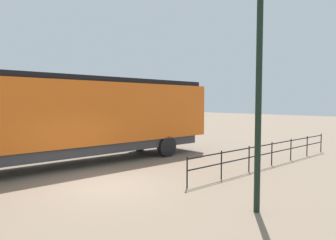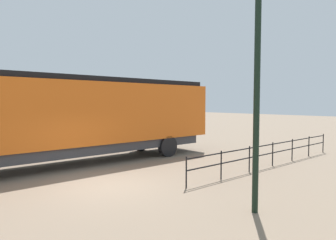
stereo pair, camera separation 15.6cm
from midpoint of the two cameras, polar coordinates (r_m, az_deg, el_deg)
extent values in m
plane|color=#84705B|center=(10.84, -11.78, -12.14)|extent=(120.00, 120.00, 0.00)
cube|color=orange|center=(14.28, -19.16, 1.26)|extent=(2.82, 15.48, 2.80)
cube|color=black|center=(17.77, 0.40, 0.47)|extent=(2.71, 2.62, 1.96)
cube|color=black|center=(14.31, -19.28, 7.36)|extent=(2.54, 14.86, 0.24)
cube|color=#38383D|center=(14.43, -19.04, -5.21)|extent=(2.54, 14.24, 0.45)
cylinder|color=black|center=(17.96, -5.82, -4.10)|extent=(0.30, 1.10, 1.10)
cylinder|color=black|center=(16.00, -0.52, -5.01)|extent=(0.30, 1.10, 1.10)
cylinder|color=black|center=(8.09, 16.30, 5.33)|extent=(0.16, 0.16, 6.36)
cube|color=black|center=(14.49, 18.83, -4.33)|extent=(0.04, 10.96, 0.04)
cube|color=black|center=(14.55, 18.80, -5.88)|extent=(0.04, 10.96, 0.04)
cylinder|color=black|center=(10.24, 3.20, -9.89)|extent=(0.05, 0.05, 1.07)
cylinder|color=black|center=(11.57, 9.71, -8.38)|extent=(0.05, 0.05, 1.07)
cylinder|color=black|center=(13.02, 14.79, -7.12)|extent=(0.05, 0.05, 1.07)
cylinder|color=black|center=(14.55, 18.80, -6.09)|extent=(0.05, 0.05, 1.07)
cylinder|color=black|center=(16.15, 22.02, -5.23)|extent=(0.05, 0.05, 1.07)
cylinder|color=black|center=(17.79, 24.65, -4.51)|extent=(0.05, 0.05, 1.07)
cylinder|color=black|center=(19.46, 26.83, -3.91)|extent=(0.05, 0.05, 1.07)
camera|label=1|loc=(0.08, -90.37, -0.02)|focal=32.13mm
camera|label=2|loc=(0.08, 89.63, 0.02)|focal=32.13mm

